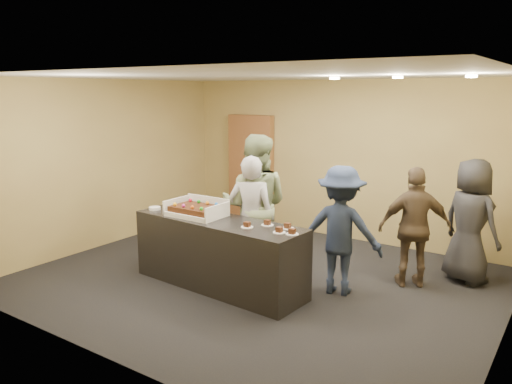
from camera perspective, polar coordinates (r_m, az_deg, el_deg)
room at (r=6.50m, az=0.30°, el=1.17°), size 6.04×6.00×2.70m
serving_counter at (r=6.52m, az=-4.27°, el=-7.00°), size 2.44×0.86×0.90m
storage_cabinet at (r=9.51m, az=-0.59°, el=2.55°), size 0.94×0.15×2.07m
cake_box at (r=6.63m, az=-6.67°, el=-2.26°), size 0.73×0.51×0.22m
sheet_cake at (r=6.60m, az=-6.84°, el=-1.89°), size 0.63×0.43×0.12m
plate_stack at (r=7.04m, az=-11.49°, el=-1.84°), size 0.16×0.16×0.04m
slice_a at (r=6.01m, az=-1.03°, el=-3.85°), size 0.15×0.15×0.07m
slice_b at (r=6.11m, az=1.31°, el=-3.61°), size 0.15×0.15×0.07m
slice_c at (r=5.80m, az=2.67°, el=-4.44°), size 0.15×0.15×0.07m
slice_d at (r=5.97m, az=3.62°, el=-3.98°), size 0.15×0.15×0.07m
slice_e at (r=5.74m, az=4.14°, el=-4.62°), size 0.15×0.15×0.07m
person_server_grey at (r=6.64m, az=-0.55°, el=-3.05°), size 0.72×0.59×1.69m
person_sage_man at (r=6.83m, az=-0.11°, el=-1.53°), size 1.16×1.05×1.95m
person_navy_man at (r=6.31m, az=9.63°, el=-4.34°), size 1.15×0.82×1.62m
person_brown_extra at (r=6.75m, az=17.70°, el=-3.88°), size 0.99×0.81×1.58m
person_dark_suit at (r=7.15m, az=23.30°, el=-3.08°), size 0.96×0.85×1.66m
ceiling_spotlights at (r=6.13m, az=15.90°, el=12.52°), size 1.72×0.12×0.03m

